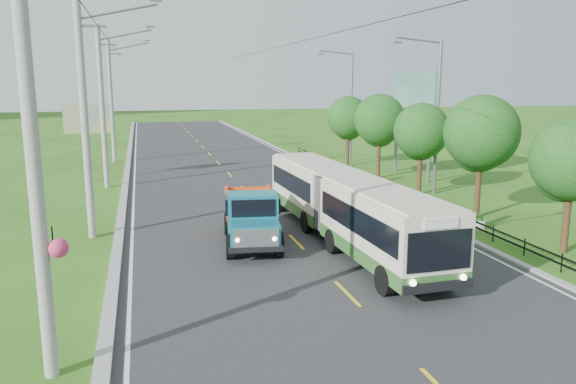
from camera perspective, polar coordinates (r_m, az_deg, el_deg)
name	(u,v)px	position (r m, az deg, el deg)	size (l,w,h in m)	color
ground	(347,294)	(18.13, 6.02, -10.25)	(240.00, 240.00, 0.00)	#295814
road	(239,184)	(36.86, -4.99, 0.81)	(14.00, 120.00, 0.02)	#28282B
curb_left	(125,188)	(36.36, -16.24, 0.37)	(0.40, 120.00, 0.15)	#9E9E99
curb_right	(342,179)	(38.68, 5.51, 1.35)	(0.30, 120.00, 0.10)	#9E9E99
edge_line_left	(134,189)	(36.36, -15.37, 0.33)	(0.12, 120.00, 0.00)	silver
edge_line_right	(335,179)	(38.51, 4.81, 1.28)	(0.12, 120.00, 0.00)	silver
centre_dash	(347,293)	(18.12, 6.02, -10.19)	(0.12, 2.20, 0.00)	yellow
railing_right	(391,191)	(33.51, 10.41, 0.13)	(0.04, 40.00, 0.60)	black
pole_nearest	(37,161)	(13.04, -24.18, 2.87)	(3.51, 0.44, 10.00)	gray
pole_near	(85,119)	(24.90, -19.89, 7.04)	(3.51, 0.32, 10.00)	gray
pole_mid	(103,106)	(36.85, -18.30, 8.26)	(3.51, 0.32, 10.00)	gray
pole_far	(112,100)	(48.83, -17.49, 8.88)	(3.51, 0.32, 10.00)	gray
tree_second	(570,163)	(24.15, 26.75, 2.64)	(3.18, 3.26, 5.30)	#382314
tree_third	(481,136)	(28.83, 18.98, 5.36)	(3.60, 3.62, 6.00)	#382314
tree_fourth	(421,134)	(34.01, 13.36, 5.77)	(3.24, 3.31, 5.40)	#382314
tree_fifth	(379,122)	(39.37, 9.27, 7.01)	(3.48, 3.52, 5.80)	#382314
tree_back	(348,120)	(44.92, 6.15, 7.33)	(3.30, 3.36, 5.50)	#382314
streetlight_mid	(435,111)	(34.17, 14.74, 7.95)	(3.02, 0.20, 9.07)	slate
streetlight_far	(350,103)	(46.87, 6.27, 9.01)	(3.02, 0.20, 9.07)	slate
planter_near	(478,223)	(26.99, 18.76, -2.98)	(0.64, 0.64, 0.67)	silver
planter_mid	(400,190)	(33.77, 11.33, 0.16)	(0.64, 0.64, 0.67)	silver
planter_far	(351,170)	(40.99, 6.46, 2.22)	(0.64, 0.64, 0.67)	silver
billboard_left	(87,123)	(40.00, -19.72, 6.59)	(3.00, 0.20, 5.20)	slate
billboard_right	(414,100)	(40.22, 12.64, 9.10)	(0.24, 6.00, 7.30)	slate
bus	(345,203)	(23.30, 5.82, -1.07)	(2.83, 14.60, 2.80)	#2E6127
dump_truck	(251,214)	(23.00, -3.76, -2.20)	(2.73, 5.66, 2.29)	#15697F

